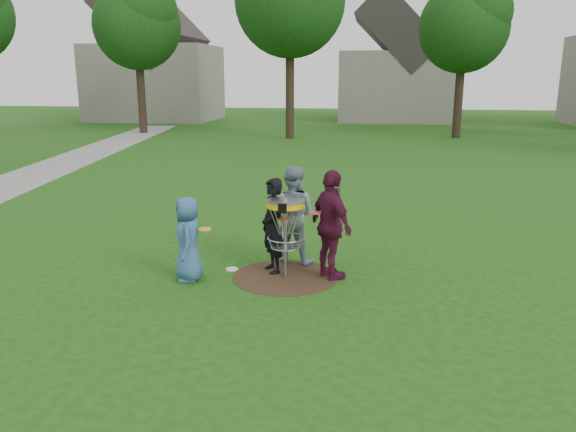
# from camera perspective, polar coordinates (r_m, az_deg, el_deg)

# --- Properties ---
(ground) EXTENTS (100.00, 100.00, 0.00)m
(ground) POSITION_cam_1_polar(r_m,az_deg,el_deg) (9.64, -0.26, -6.20)
(ground) COLOR #19470F
(ground) RESTS_ON ground
(dirt_patch) EXTENTS (1.80, 1.80, 0.01)m
(dirt_patch) POSITION_cam_1_polar(r_m,az_deg,el_deg) (9.64, -0.26, -6.18)
(dirt_patch) COLOR #47331E
(dirt_patch) RESTS_ON ground
(concrete_path) EXTENTS (7.75, 39.92, 0.02)m
(concrete_path) POSITION_cam_1_polar(r_m,az_deg,el_deg) (20.66, -25.19, 3.48)
(concrete_path) COLOR #9E9E99
(concrete_path) RESTS_ON ground
(player_blue) EXTENTS (0.64, 0.80, 1.43)m
(player_blue) POSITION_cam_1_polar(r_m,az_deg,el_deg) (9.44, -10.12, -2.31)
(player_blue) COLOR #345F8F
(player_blue) RESTS_ON ground
(player_black) EXTENTS (0.65, 0.72, 1.66)m
(player_black) POSITION_cam_1_polar(r_m,az_deg,el_deg) (9.66, -1.55, -1.00)
(player_black) COLOR black
(player_black) RESTS_ON ground
(player_grey) EXTENTS (0.99, 0.84, 1.79)m
(player_grey) POSITION_cam_1_polar(r_m,az_deg,el_deg) (10.18, 0.44, 0.17)
(player_grey) COLOR gray
(player_grey) RESTS_ON ground
(player_maroon) EXTENTS (1.01, 1.15, 1.86)m
(player_maroon) POSITION_cam_1_polar(r_m,az_deg,el_deg) (9.34, 4.42, -0.94)
(player_maroon) COLOR #4F122D
(player_maroon) RESTS_ON ground
(disc_on_grass) EXTENTS (0.22, 0.22, 0.02)m
(disc_on_grass) POSITION_cam_1_polar(r_m,az_deg,el_deg) (10.04, -5.71, -5.39)
(disc_on_grass) COLOR white
(disc_on_grass) RESTS_ON ground
(disc_golf_basket) EXTENTS (0.66, 0.67, 1.38)m
(disc_golf_basket) POSITION_cam_1_polar(r_m,az_deg,el_deg) (9.34, -0.27, -0.33)
(disc_golf_basket) COLOR #9EA0A5
(disc_golf_basket) RESTS_ON ground
(held_discs) EXTENTS (2.01, 1.09, 0.28)m
(held_discs) POSITION_cam_1_polar(r_m,az_deg,el_deg) (9.46, -1.50, -0.07)
(held_discs) COLOR gold
(held_discs) RESTS_ON ground
(tree_row) EXTENTS (51.20, 17.42, 9.90)m
(tree_row) POSITION_cam_1_polar(r_m,az_deg,el_deg) (29.76, 6.94, 19.54)
(tree_row) COLOR #38281C
(tree_row) RESTS_ON ground
(house_row) EXTENTS (44.50, 10.65, 11.62)m
(house_row) POSITION_cam_1_polar(r_m,az_deg,el_deg) (42.15, 13.44, 14.84)
(house_row) COLOR gray
(house_row) RESTS_ON ground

